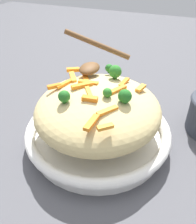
{
  "coord_description": "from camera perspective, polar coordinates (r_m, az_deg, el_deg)",
  "views": [
    {
      "loc": [
        0.35,
        0.14,
        0.34
      ],
      "look_at": [
        0.0,
        0.0,
        0.08
      ],
      "focal_mm": 37.49,
      "sensor_mm": 36.0,
      "label": 1
    }
  ],
  "objects": [
    {
      "name": "ground_plane",
      "position": [
        0.51,
        -0.0,
        -7.07
      ],
      "size": [
        2.4,
        2.4,
        0.0
      ],
      "primitive_type": "plane",
      "color": "#4C4C51"
    },
    {
      "name": "serving_bowl",
      "position": [
        0.49,
        -0.0,
        -4.98
      ],
      "size": [
        0.3,
        0.3,
        0.04
      ],
      "color": "white",
      "rests_on": "ground_plane"
    },
    {
      "name": "pasta_mound",
      "position": [
        0.45,
        -0.0,
        0.68
      ],
      "size": [
        0.25,
        0.24,
        0.09
      ],
      "primitive_type": "ellipsoid",
      "color": "#D1BA7A",
      "rests_on": "serving_bowl"
    },
    {
      "name": "carrot_piece_0",
      "position": [
        0.43,
        4.64,
        5.29
      ],
      "size": [
        0.04,
        0.03,
        0.01
      ],
      "primitive_type": "cube",
      "rotation": [
        0.0,
        0.0,
        5.82
      ],
      "color": "orange",
      "rests_on": "pasta_mound"
    },
    {
      "name": "carrot_piece_1",
      "position": [
        0.45,
        -2.39,
        7.16
      ],
      "size": [
        0.01,
        0.04,
        0.01
      ],
      "primitive_type": "cube",
      "rotation": [
        0.0,
        0.0,
        1.71
      ],
      "color": "orange",
      "rests_on": "pasta_mound"
    },
    {
      "name": "carrot_piece_2",
      "position": [
        0.42,
        -2.24,
        4.84
      ],
      "size": [
        0.03,
        0.03,
        0.01
      ],
      "primitive_type": "cube",
      "rotation": [
        0.0,
        0.0,
        0.62
      ],
      "color": "orange",
      "rests_on": "pasta_mound"
    },
    {
      "name": "carrot_piece_3",
      "position": [
        0.35,
        1.78,
        -3.66
      ],
      "size": [
        0.02,
        0.02,
        0.01
      ],
      "primitive_type": "cube",
      "rotation": [
        0.0,
        0.0,
        5.47
      ],
      "color": "orange",
      "rests_on": "pasta_mound"
    },
    {
      "name": "carrot_piece_4",
      "position": [
        0.47,
        -2.99,
        7.93
      ],
      "size": [
        0.04,
        0.03,
        0.01
      ],
      "primitive_type": "cube",
      "rotation": [
        0.0,
        0.0,
        3.67
      ],
      "color": "orange",
      "rests_on": "pasta_mound"
    },
    {
      "name": "carrot_piece_5",
      "position": [
        0.49,
        -6.15,
        8.44
      ],
      "size": [
        0.04,
        0.03,
        0.01
      ],
      "primitive_type": "cube",
      "rotation": [
        0.0,
        0.0,
        3.76
      ],
      "color": "orange",
      "rests_on": "pasta_mound"
    },
    {
      "name": "carrot_piece_6",
      "position": [
        0.38,
        2.28,
        0.31
      ],
      "size": [
        0.04,
        0.03,
        0.01
      ],
      "primitive_type": "cube",
      "rotation": [
        0.0,
        0.0,
        2.55
      ],
      "color": "orange",
      "rests_on": "pasta_mound"
    },
    {
      "name": "carrot_piece_7",
      "position": [
        0.47,
        -7.98,
        6.93
      ],
      "size": [
        0.04,
        0.02,
        0.01
      ],
      "primitive_type": "cube",
      "rotation": [
        0.0,
        0.0,
        5.96
      ],
      "color": "orange",
      "rests_on": "pasta_mound"
    },
    {
      "name": "carrot_piece_8",
      "position": [
        0.45,
        10.38,
        5.81
      ],
      "size": [
        0.03,
        0.02,
        0.01
      ],
      "primitive_type": "cube",
      "rotation": [
        0.0,
        0.0,
        6.04
      ],
      "color": "orange",
      "rests_on": "pasta_mound"
    },
    {
      "name": "carrot_piece_9",
      "position": [
        0.47,
        6.37,
        7.19
      ],
      "size": [
        0.04,
        0.01,
        0.01
      ],
      "primitive_type": "cube",
      "rotation": [
        0.0,
        0.0,
        3.02
      ],
      "color": "orange",
      "rests_on": "pasta_mound"
    },
    {
      "name": "carrot_piece_10",
      "position": [
        0.52,
        -6.09,
        10.24
      ],
      "size": [
        0.02,
        0.03,
        0.01
      ],
      "primitive_type": "cube",
      "rotation": [
        0.0,
        0.0,
        2.07
      ],
      "color": "orange",
      "rests_on": "pasta_mound"
    },
    {
      "name": "carrot_piece_11",
      "position": [
        0.44,
        -4.14,
        6.21
      ],
      "size": [
        0.04,
        0.04,
        0.01
      ],
      "primitive_type": "cube",
      "rotation": [
        0.0,
        0.0,
        2.36
      ],
      "color": "orange",
      "rests_on": "pasta_mound"
    },
    {
      "name": "carrot_piece_12",
      "position": [
        0.46,
        -10.63,
        6.19
      ],
      "size": [
        0.02,
        0.02,
        0.01
      ],
      "primitive_type": "cube",
      "rotation": [
        0.0,
        0.0,
        5.54
      ],
      "color": "orange",
      "rests_on": "pasta_mound"
    },
    {
      "name": "carrot_piece_13",
      "position": [
        0.4,
        -1.6,
        3.19
      ],
      "size": [
        0.01,
        0.03,
        0.01
      ],
      "primitive_type": "cube",
      "rotation": [
        0.0,
        0.0,
        4.85
      ],
      "color": "orange",
      "rests_on": "pasta_mound"
    },
    {
      "name": "carrot_piece_14",
      "position": [
        0.36,
        -1.59,
        -2.56
      ],
      "size": [
        0.04,
        0.01,
        0.01
      ],
      "primitive_type": "cube",
      "rotation": [
        0.0,
        0.0,
        3.1
      ],
      "color": "orange",
      "rests_on": "pasta_mound"
    },
    {
      "name": "broccoli_floret_0",
      "position": [
        0.48,
        4.22,
        9.77
      ],
      "size": [
        0.03,
        0.03,
        0.03
      ],
      "color": "#296820",
      "rests_on": "pasta_mound"
    },
    {
      "name": "broccoli_floret_1",
      "position": [
        0.4,
        6.57,
        3.82
      ],
      "size": [
        0.02,
        0.02,
        0.03
      ],
      "color": "#205B1C",
      "rests_on": "pasta_mound"
    },
    {
      "name": "broccoli_floret_2",
      "position": [
        0.51,
        2.73,
        10.62
      ],
      "size": [
        0.02,
        0.02,
        0.02
      ],
      "color": "#205B1C",
      "rests_on": "pasta_mound"
    },
    {
      "name": "broccoli_floret_3",
      "position": [
        0.41,
        2.28,
        4.73
      ],
      "size": [
        0.02,
        0.02,
        0.02
      ],
      "color": "#296820",
      "rests_on": "pasta_mound"
    },
    {
      "name": "broccoli_floret_4",
      "position": [
        0.4,
        -8.25,
        3.76
      ],
      "size": [
        0.02,
        0.02,
        0.02
      ],
      "color": "#205B1C",
      "rests_on": "pasta_mound"
    },
    {
      "name": "serving_spoon",
      "position": [
        0.52,
        -1.34,
        12.75
      ],
      "size": [
        0.12,
        0.15,
        0.07
      ],
      "color": "brown",
      "rests_on": "pasta_mound"
    }
  ]
}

